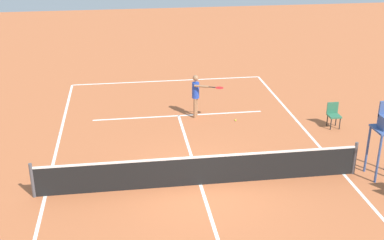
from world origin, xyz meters
name	(u,v)px	position (x,y,z in m)	size (l,w,h in m)	color
ground_plane	(200,185)	(0.00, 0.00, 0.00)	(60.00, 60.00, 0.00)	#B76038
court_lines	(200,185)	(0.00, 0.00, 0.00)	(9.18, 20.29, 0.01)	white
tennis_net	(201,170)	(0.00, 0.00, 0.50)	(9.78, 0.10, 1.07)	#4C4C51
player_serving	(197,92)	(-0.70, -5.32, 1.04)	(1.18, 0.95, 1.74)	#9E704C
tennis_ball	(236,120)	(-2.15, -4.69, 0.03)	(0.07, 0.07, 0.07)	#CCE033
courtside_chair_mid	(334,114)	(-5.67, -3.59, 0.53)	(0.44, 0.46, 0.95)	#262626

